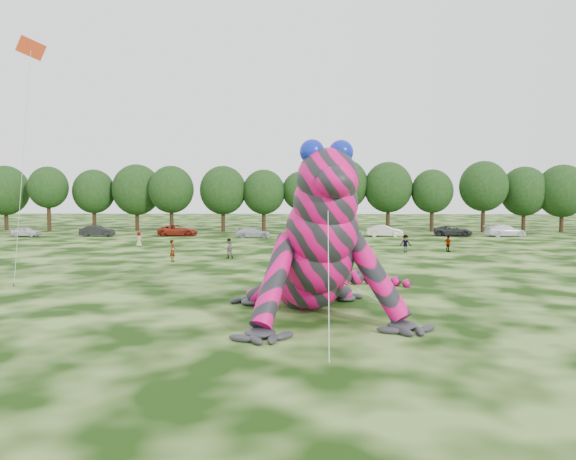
# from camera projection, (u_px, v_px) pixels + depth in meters

# --- Properties ---
(ground) EXTENTS (240.00, 240.00, 0.00)m
(ground) POSITION_uv_depth(u_px,v_px,m) (261.00, 328.00, 24.05)
(ground) COLOR #16330A
(ground) RESTS_ON ground
(inflatable_gecko) EXTENTS (17.01, 18.90, 8.09)m
(inflatable_gecko) POSITION_uv_depth(u_px,v_px,m) (305.00, 228.00, 27.90)
(inflatable_gecko) COLOR #D60762
(inflatable_gecko) RESTS_ON ground
(flying_kite) EXTENTS (3.58, 3.33, 14.56)m
(flying_kite) POSITION_uv_depth(u_px,v_px,m) (30.00, 66.00, 30.99)
(flying_kite) COLOR red
(flying_kite) RESTS_ON ground
(tree_2) EXTENTS (7.04, 6.34, 9.64)m
(tree_2) POSITION_uv_depth(u_px,v_px,m) (6.00, 198.00, 83.71)
(tree_2) COLOR black
(tree_2) RESTS_ON ground
(tree_3) EXTENTS (5.81, 5.23, 9.44)m
(tree_3) POSITION_uv_depth(u_px,v_px,m) (49.00, 199.00, 81.79)
(tree_3) COLOR black
(tree_3) RESTS_ON ground
(tree_4) EXTENTS (6.22, 5.60, 9.06)m
(tree_4) POSITION_uv_depth(u_px,v_px,m) (94.00, 200.00, 83.24)
(tree_4) COLOR black
(tree_4) RESTS_ON ground
(tree_5) EXTENTS (7.16, 6.44, 9.80)m
(tree_5) POSITION_uv_depth(u_px,v_px,m) (137.00, 197.00, 82.73)
(tree_5) COLOR black
(tree_5) RESTS_ON ground
(tree_6) EXTENTS (6.52, 5.86, 9.49)m
(tree_6) POSITION_uv_depth(u_px,v_px,m) (171.00, 199.00, 80.81)
(tree_6) COLOR black
(tree_6) RESTS_ON ground
(tree_7) EXTENTS (6.68, 6.01, 9.48)m
(tree_7) POSITION_uv_depth(u_px,v_px,m) (223.00, 199.00, 80.69)
(tree_7) COLOR black
(tree_7) RESTS_ON ground
(tree_8) EXTENTS (6.14, 5.53, 8.94)m
(tree_8) POSITION_uv_depth(u_px,v_px,m) (264.00, 201.00, 80.70)
(tree_8) COLOR black
(tree_8) RESTS_ON ground
(tree_9) EXTENTS (5.27, 4.74, 8.68)m
(tree_9) POSITION_uv_depth(u_px,v_px,m) (300.00, 202.00, 80.89)
(tree_9) COLOR black
(tree_9) RESTS_ON ground
(tree_10) EXTENTS (7.09, 6.38, 10.50)m
(tree_10) POSITION_uv_depth(u_px,v_px,m) (344.00, 195.00, 81.85)
(tree_10) COLOR black
(tree_10) RESTS_ON ground
(tree_11) EXTENTS (7.01, 6.31, 10.07)m
(tree_11) POSITION_uv_depth(u_px,v_px,m) (388.00, 197.00, 81.27)
(tree_11) COLOR black
(tree_11) RESTS_ON ground
(tree_12) EXTENTS (5.99, 5.39, 8.97)m
(tree_12) POSITION_uv_depth(u_px,v_px,m) (432.00, 201.00, 80.66)
(tree_12) COLOR black
(tree_12) RESTS_ON ground
(tree_13) EXTENTS (6.83, 6.15, 10.13)m
(tree_13) POSITION_uv_depth(u_px,v_px,m) (483.00, 197.00, 79.77)
(tree_13) COLOR black
(tree_13) RESTS_ON ground
(tree_14) EXTENTS (6.82, 6.14, 9.40)m
(tree_14) POSITION_uv_depth(u_px,v_px,m) (524.00, 199.00, 81.18)
(tree_14) COLOR black
(tree_14) RESTS_ON ground
(tree_15) EXTENTS (7.17, 6.45, 9.63)m
(tree_15) POSITION_uv_depth(u_px,v_px,m) (562.00, 198.00, 80.06)
(tree_15) COLOR black
(tree_15) RESTS_ON ground
(car_0) EXTENTS (3.92, 2.05, 1.27)m
(car_0) POSITION_uv_depth(u_px,v_px,m) (26.00, 232.00, 72.15)
(car_0) COLOR silver
(car_0) RESTS_ON ground
(car_1) EXTENTS (4.43, 1.90, 1.42)m
(car_1) POSITION_uv_depth(u_px,v_px,m) (97.00, 231.00, 72.32)
(car_1) COLOR black
(car_1) RESTS_ON ground
(car_2) EXTENTS (5.37, 2.75, 1.45)m
(car_2) POSITION_uv_depth(u_px,v_px,m) (178.00, 230.00, 73.04)
(car_2) COLOR maroon
(car_2) RESTS_ON ground
(car_3) EXTENTS (4.54, 2.04, 1.29)m
(car_3) POSITION_uv_depth(u_px,v_px,m) (253.00, 233.00, 70.25)
(car_3) COLOR #ADB2B8
(car_3) RESTS_ON ground
(car_4) EXTENTS (3.91, 1.99, 1.28)m
(car_4) POSITION_uv_depth(u_px,v_px,m) (321.00, 232.00, 71.65)
(car_4) COLOR #171C4D
(car_4) RESTS_ON ground
(car_5) EXTENTS (4.59, 1.73, 1.50)m
(car_5) POSITION_uv_depth(u_px,v_px,m) (384.00, 231.00, 71.89)
(car_5) COLOR beige
(car_5) RESTS_ON ground
(car_6) EXTENTS (5.19, 2.94, 1.37)m
(car_6) POSITION_uv_depth(u_px,v_px,m) (453.00, 231.00, 72.94)
(car_6) COLOR #252527
(car_6) RESTS_ON ground
(car_7) EXTENTS (5.50, 2.92, 1.52)m
(car_7) POSITION_uv_depth(u_px,v_px,m) (505.00, 231.00, 72.14)
(car_7) COLOR white
(car_7) RESTS_ON ground
(spectator_1) EXTENTS (1.04, 0.94, 1.74)m
(spectator_1) POSITION_uv_depth(u_px,v_px,m) (229.00, 248.00, 48.88)
(spectator_1) COLOR gray
(spectator_1) RESTS_ON ground
(spectator_2) EXTENTS (1.14, 0.70, 1.71)m
(spectator_2) POSITION_uv_depth(u_px,v_px,m) (405.00, 244.00, 53.38)
(spectator_2) COLOR gray
(spectator_2) RESTS_ON ground
(spectator_0) EXTENTS (0.47, 0.69, 1.83)m
(spectator_0) POSITION_uv_depth(u_px,v_px,m) (173.00, 251.00, 46.43)
(spectator_0) COLOR gray
(spectator_0) RESTS_ON ground
(spectator_3) EXTENTS (0.80, 0.99, 1.57)m
(spectator_3) POSITION_uv_depth(u_px,v_px,m) (448.00, 244.00, 54.08)
(spectator_3) COLOR gray
(spectator_3) RESTS_ON ground
(spectator_5) EXTENTS (1.50, 1.14, 1.58)m
(spectator_5) POSITION_uv_depth(u_px,v_px,m) (309.00, 261.00, 40.87)
(spectator_5) COLOR gray
(spectator_5) RESTS_ON ground
(spectator_4) EXTENTS (0.86, 0.65, 1.59)m
(spectator_4) POSITION_uv_depth(u_px,v_px,m) (139.00, 239.00, 58.78)
(spectator_4) COLOR gray
(spectator_4) RESTS_ON ground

